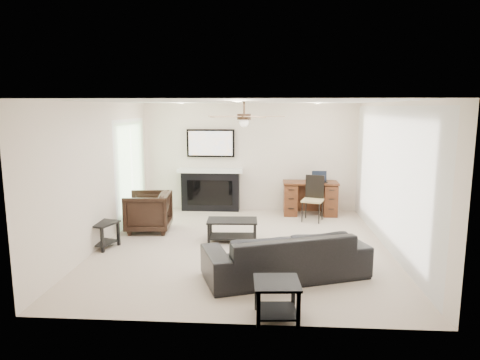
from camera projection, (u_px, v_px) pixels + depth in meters
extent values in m
plane|color=#C3AF9D|center=(244.00, 246.00, 7.52)|extent=(5.50, 5.50, 0.00)
cube|color=white|center=(244.00, 102.00, 7.10)|extent=(5.00, 5.50, 0.04)
cube|color=beige|center=(250.00, 157.00, 10.01)|extent=(5.00, 0.04, 2.50)
cube|color=beige|center=(229.00, 216.00, 4.60)|extent=(5.00, 0.04, 2.50)
cube|color=beige|center=(101.00, 174.00, 7.47)|extent=(0.04, 5.50, 2.50)
cube|color=beige|center=(393.00, 177.00, 7.15)|extent=(0.04, 5.50, 2.50)
cube|color=white|center=(388.00, 178.00, 7.25)|extent=(0.04, 5.10, 2.40)
cube|color=#93BC89|center=(132.00, 172.00, 9.03)|extent=(0.04, 1.80, 2.10)
cylinder|color=#382619|center=(244.00, 117.00, 7.24)|extent=(1.40, 1.40, 0.30)
imported|color=black|center=(286.00, 254.00, 6.10)|extent=(2.47, 1.62, 0.67)
imported|color=black|center=(148.00, 212.00, 8.38)|extent=(0.91, 0.89, 0.77)
cube|color=black|center=(232.00, 230.00, 7.76)|extent=(0.92, 0.54, 0.40)
cube|color=black|center=(277.00, 300.00, 4.90)|extent=(0.56, 0.56, 0.45)
cube|color=black|center=(101.00, 235.00, 7.41)|extent=(0.63, 0.63, 0.45)
cube|color=black|center=(210.00, 170.00, 9.96)|extent=(1.52, 0.34, 1.91)
cube|color=#432310|center=(310.00, 198.00, 9.64)|extent=(1.22, 0.56, 0.76)
cube|color=black|center=(313.00, 199.00, 9.08)|extent=(0.53, 0.55, 0.97)
cube|color=black|center=(320.00, 177.00, 9.52)|extent=(0.33, 0.24, 0.23)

